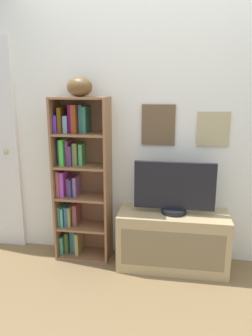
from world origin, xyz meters
TOP-DOWN VIEW (x-y plane):
  - back_wall at (0.00, 1.13)m, footprint 4.80×0.08m
  - bookshelf at (-0.69, 0.99)m, footprint 0.50×0.28m
  - football at (-0.64, 0.96)m, footprint 0.32×0.28m
  - tv_stand at (0.20, 0.89)m, footprint 0.96×0.40m
  - television at (0.20, 0.90)m, footprint 0.69×0.22m

SIDE VIEW (x-z plane):
  - tv_stand at x=0.20m, z-range 0.00..0.51m
  - television at x=0.20m, z-range 0.51..0.96m
  - bookshelf at x=-0.69m, z-range 0.02..1.53m
  - back_wall at x=0.00m, z-range 0.00..2.42m
  - football at x=-0.64m, z-range 1.50..1.67m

